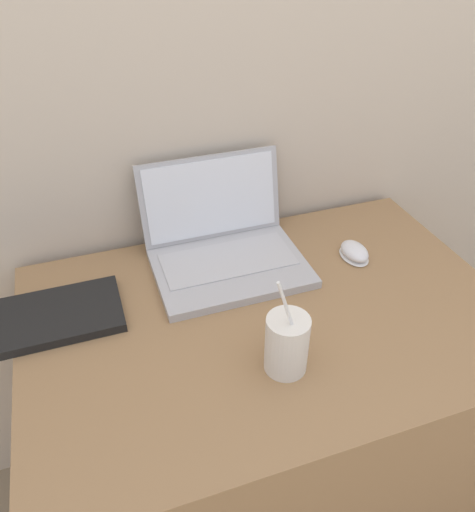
{
  "coord_description": "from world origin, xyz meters",
  "views": [
    {
      "loc": [
        -0.32,
        -0.37,
        1.47
      ],
      "look_at": [
        -0.03,
        0.44,
        0.84
      ],
      "focal_mm": 35.0,
      "sensor_mm": 36.0,
      "label": 1
    }
  ],
  "objects_px": {
    "computer_mouse": "(354,252)",
    "drink_cup": "(287,343)",
    "external_keyboard": "(27,322)",
    "laptop": "(224,244)"
  },
  "relations": [
    {
      "from": "computer_mouse",
      "to": "external_keyboard",
      "type": "bearing_deg",
      "value": 179.43
    },
    {
      "from": "computer_mouse",
      "to": "external_keyboard",
      "type": "relative_size",
      "value": 0.24
    },
    {
      "from": "drink_cup",
      "to": "external_keyboard",
      "type": "distance_m",
      "value": 0.53
    },
    {
      "from": "computer_mouse",
      "to": "external_keyboard",
      "type": "xyz_separation_m",
      "value": [
        -0.74,
        0.01,
        -0.0
      ]
    },
    {
      "from": "computer_mouse",
      "to": "external_keyboard",
      "type": "distance_m",
      "value": 0.74
    },
    {
      "from": "laptop",
      "to": "drink_cup",
      "type": "xyz_separation_m",
      "value": [
        0.01,
        -0.35,
        0.02
      ]
    },
    {
      "from": "computer_mouse",
      "to": "drink_cup",
      "type": "bearing_deg",
      "value": -138.34
    },
    {
      "from": "laptop",
      "to": "computer_mouse",
      "type": "relative_size",
      "value": 3.79
    },
    {
      "from": "computer_mouse",
      "to": "external_keyboard",
      "type": "height_order",
      "value": "computer_mouse"
    },
    {
      "from": "computer_mouse",
      "to": "laptop",
      "type": "bearing_deg",
      "value": 163.2
    }
  ]
}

